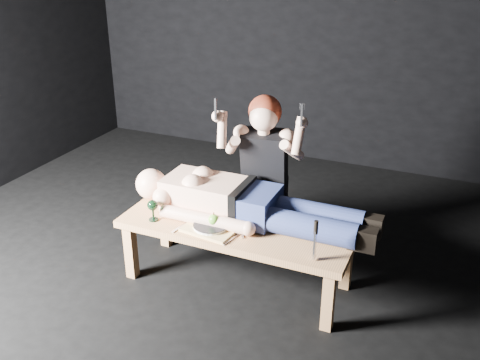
{
  "coord_description": "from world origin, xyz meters",
  "views": [
    {
      "loc": [
        1.46,
        -2.78,
        2.19
      ],
      "look_at": [
        0.19,
        0.14,
        0.75
      ],
      "focal_mm": 40.56,
      "sensor_mm": 36.0,
      "label": 1
    }
  ],
  "objects_px": {
    "kneeling_woman": "(266,172)",
    "goblet": "(153,210)",
    "table": "(237,253)",
    "lying_man": "(250,200)",
    "carving_knife": "(315,241)",
    "serving_tray": "(211,228)"
  },
  "relations": [
    {
      "from": "kneeling_woman",
      "to": "goblet",
      "type": "distance_m",
      "value": 0.87
    },
    {
      "from": "table",
      "to": "lying_man",
      "type": "height_order",
      "value": "lying_man"
    },
    {
      "from": "lying_man",
      "to": "carving_knife",
      "type": "xyz_separation_m",
      "value": [
        0.54,
        -0.32,
        -0.01
      ]
    },
    {
      "from": "kneeling_woman",
      "to": "lying_man",
      "type": "bearing_deg",
      "value": -94.46
    },
    {
      "from": "carving_knife",
      "to": "kneeling_woman",
      "type": "bearing_deg",
      "value": 129.24
    },
    {
      "from": "lying_man",
      "to": "serving_tray",
      "type": "bearing_deg",
      "value": -126.2
    },
    {
      "from": "kneeling_woman",
      "to": "goblet",
      "type": "bearing_deg",
      "value": -139.57
    },
    {
      "from": "lying_man",
      "to": "goblet",
      "type": "xyz_separation_m",
      "value": [
        -0.59,
        -0.28,
        -0.07
      ]
    },
    {
      "from": "lying_man",
      "to": "kneeling_woman",
      "type": "relative_size",
      "value": 1.33
    },
    {
      "from": "table",
      "to": "serving_tray",
      "type": "xyz_separation_m",
      "value": [
        -0.13,
        -0.14,
        0.24
      ]
    },
    {
      "from": "serving_tray",
      "to": "carving_knife",
      "type": "height_order",
      "value": "carving_knife"
    },
    {
      "from": "goblet",
      "to": "carving_knife",
      "type": "height_order",
      "value": "carving_knife"
    },
    {
      "from": "kneeling_woman",
      "to": "carving_knife",
      "type": "bearing_deg",
      "value": -60.47
    },
    {
      "from": "table",
      "to": "goblet",
      "type": "xyz_separation_m",
      "value": [
        -0.53,
        -0.17,
        0.3
      ]
    },
    {
      "from": "kneeling_woman",
      "to": "serving_tray",
      "type": "relative_size",
      "value": 3.74
    },
    {
      "from": "lying_man",
      "to": "goblet",
      "type": "relative_size",
      "value": 11.26
    },
    {
      "from": "lying_man",
      "to": "kneeling_woman",
      "type": "distance_m",
      "value": 0.39
    },
    {
      "from": "carving_knife",
      "to": "goblet",
      "type": "bearing_deg",
      "value": 177.93
    },
    {
      "from": "table",
      "to": "serving_tray",
      "type": "height_order",
      "value": "serving_tray"
    },
    {
      "from": "table",
      "to": "kneeling_woman",
      "type": "bearing_deg",
      "value": 88.14
    },
    {
      "from": "table",
      "to": "serving_tray",
      "type": "bearing_deg",
      "value": -132.72
    },
    {
      "from": "table",
      "to": "serving_tray",
      "type": "relative_size",
      "value": 4.6
    }
  ]
}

